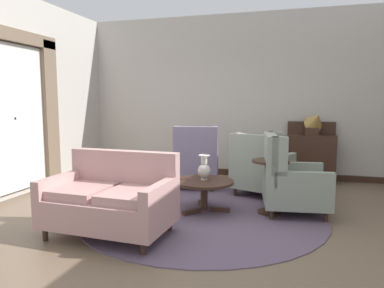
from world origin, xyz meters
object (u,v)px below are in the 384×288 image
at_px(porcelain_vase, 204,169).
at_px(armchair_foreground_right, 289,181).
at_px(gramophone, 315,122).
at_px(sideboard, 311,155).
at_px(armchair_near_window, 197,162).
at_px(settee, 111,200).
at_px(coffee_table, 204,187).
at_px(armchair_near_sideboard, 261,169).
at_px(side_table, 270,182).

relative_size(porcelain_vase, armchair_foreground_right, 0.32).
bearing_deg(gramophone, sideboard, 118.36).
distance_m(porcelain_vase, armchair_near_window, 1.32).
bearing_deg(settee, sideboard, 59.04).
xyz_separation_m(coffee_table, armchair_foreground_right, (1.13, 0.26, 0.09)).
relative_size(armchair_near_sideboard, gramophone, 2.00).
height_order(armchair_near_window, armchair_foreground_right, armchair_near_window).
bearing_deg(gramophone, coffee_table, -124.45).
bearing_deg(settee, coffee_table, 56.77).
bearing_deg(coffee_table, armchair_near_sideboard, 57.76).
xyz_separation_m(armchair_foreground_right, gramophone, (0.40, 1.97, 0.70)).
relative_size(settee, sideboard, 1.26).
bearing_deg(armchair_near_sideboard, gramophone, -106.32).
bearing_deg(armchair_near_window, side_table, 129.07).
distance_m(armchair_near_window, gramophone, 2.31).
bearing_deg(side_table, armchair_near_window, 139.86).
distance_m(settee, armchair_near_sideboard, 2.65).
relative_size(armchair_near_sideboard, side_table, 1.42).
bearing_deg(armchair_near_sideboard, armchair_foreground_right, 139.31).
height_order(armchair_foreground_right, side_table, armchair_foreground_right).
relative_size(settee, armchair_foreground_right, 1.32).
height_order(armchair_near_window, gramophone, gramophone).
bearing_deg(coffee_table, armchair_foreground_right, 12.80).
relative_size(settee, side_table, 1.94).
bearing_deg(armchair_near_window, sideboard, -162.98).
xyz_separation_m(armchair_near_window, gramophone, (1.99, 0.94, 0.69)).
height_order(armchair_foreground_right, sideboard, sideboard).
bearing_deg(sideboard, porcelain_vase, -123.45).
xyz_separation_m(settee, armchair_near_window, (0.35, 2.41, 0.06)).
distance_m(armchair_foreground_right, gramophone, 2.13).
distance_m(armchair_foreground_right, side_table, 0.26).
bearing_deg(coffee_table, porcelain_vase, 106.05).
bearing_deg(sideboard, gramophone, -61.64).
distance_m(settee, gramophone, 4.16).
bearing_deg(armchair_near_sideboard, coffee_table, 77.83).
xyz_separation_m(porcelain_vase, armchair_foreground_right, (1.14, 0.20, -0.14)).
bearing_deg(armchair_foreground_right, coffee_table, 94.83).
xyz_separation_m(settee, side_table, (1.70, 1.28, 0.04)).
height_order(side_table, gramophone, gramophone).
distance_m(settee, side_table, 2.12).
height_order(settee, armchair_foreground_right, armchair_foreground_right).
bearing_deg(settee, side_table, 39.71).
xyz_separation_m(coffee_table, side_table, (0.88, 0.15, 0.09)).
xyz_separation_m(porcelain_vase, settee, (-0.80, -1.18, -0.19)).
xyz_separation_m(porcelain_vase, sideboard, (1.50, 2.26, -0.08)).
bearing_deg(side_table, gramophone, 72.69).
xyz_separation_m(coffee_table, gramophone, (1.53, 2.23, 0.79)).
bearing_deg(coffee_table, settee, -125.98).
height_order(armchair_near_window, armchair_near_sideboard, armchair_near_window).
height_order(coffee_table, armchair_foreground_right, armchair_foreground_right).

